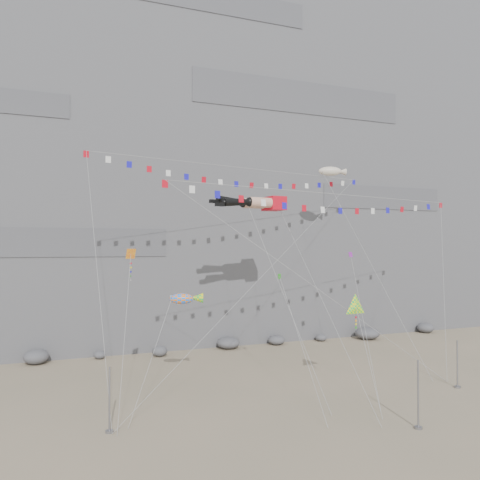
# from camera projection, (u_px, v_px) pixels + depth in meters

# --- Properties ---
(ground) EXTENTS (120.00, 120.00, 0.00)m
(ground) POSITION_uv_depth(u_px,v_px,m) (298.00, 393.00, 36.99)
(ground) COLOR gray
(ground) RESTS_ON ground
(cliff) EXTENTS (80.00, 28.00, 50.00)m
(cliff) POSITION_uv_depth(u_px,v_px,m) (195.00, 153.00, 67.31)
(cliff) COLOR slate
(cliff) RESTS_ON ground
(talus_boulders) EXTENTS (60.00, 3.00, 1.20)m
(talus_boulders) POSITION_uv_depth(u_px,v_px,m) (228.00, 343.00, 52.93)
(talus_boulders) COLOR #5B5B60
(talus_boulders) RESTS_ON ground
(anchor_pole_left) EXTENTS (0.12, 0.12, 4.07)m
(anchor_pole_left) POSITION_uv_depth(u_px,v_px,m) (109.00, 400.00, 29.07)
(anchor_pole_left) COLOR slate
(anchor_pole_left) RESTS_ON ground
(anchor_pole_center) EXTENTS (0.12, 0.12, 4.35)m
(anchor_pole_center) POSITION_uv_depth(u_px,v_px,m) (418.00, 395.00, 29.68)
(anchor_pole_center) COLOR slate
(anchor_pole_center) RESTS_ON ground
(anchor_pole_right) EXTENTS (0.12, 0.12, 3.88)m
(anchor_pole_right) POSITION_uv_depth(u_px,v_px,m) (457.00, 364.00, 38.28)
(anchor_pole_right) COLOR slate
(anchor_pole_right) RESTS_ON ground
(legs_kite) EXTENTS (7.35, 17.09, 22.24)m
(legs_kite) POSITION_uv_depth(u_px,v_px,m) (256.00, 203.00, 43.69)
(legs_kite) COLOR red
(legs_kite) RESTS_ON ground
(flag_banner_upper) EXTENTS (30.14, 16.89, 27.33)m
(flag_banner_upper) POSITION_uv_depth(u_px,v_px,m) (244.00, 168.00, 46.43)
(flag_banner_upper) COLOR red
(flag_banner_upper) RESTS_ON ground
(flag_banner_lower) EXTENTS (30.96, 7.87, 19.03)m
(flag_banner_lower) POSITION_uv_depth(u_px,v_px,m) (332.00, 194.00, 41.14)
(flag_banner_lower) COLOR red
(flag_banner_lower) RESTS_ON ground
(harlequin_kite) EXTENTS (2.29, 6.08, 12.28)m
(harlequin_kite) POSITION_uv_depth(u_px,v_px,m) (131.00, 255.00, 33.89)
(harlequin_kite) COLOR red
(harlequin_kite) RESTS_ON ground
(fish_windsock) EXTENTS (6.37, 6.04, 10.19)m
(fish_windsock) POSITION_uv_depth(u_px,v_px,m) (181.00, 299.00, 35.99)
(fish_windsock) COLOR orange
(fish_windsock) RESTS_ON ground
(delta_kite) EXTENTS (2.33, 5.11, 8.67)m
(delta_kite) POSITION_uv_depth(u_px,v_px,m) (356.00, 308.00, 36.07)
(delta_kite) COLOR yellow
(delta_kite) RESTS_ON ground
(blimp_windsock) EXTENTS (4.38, 13.78, 23.57)m
(blimp_windsock) POSITION_uv_depth(u_px,v_px,m) (330.00, 172.00, 51.07)
(blimp_windsock) COLOR beige
(blimp_windsock) RESTS_ON ground
(small_kite_a) EXTENTS (2.21, 12.73, 19.78)m
(small_kite_a) POSITION_uv_depth(u_px,v_px,m) (248.00, 205.00, 42.62)
(small_kite_a) COLOR orange
(small_kite_a) RESTS_ON ground
(small_kite_b) EXTENTS (5.30, 11.31, 15.90)m
(small_kite_b) POSITION_uv_depth(u_px,v_px,m) (351.00, 257.00, 44.01)
(small_kite_b) COLOR purple
(small_kite_b) RESTS_ON ground
(small_kite_c) EXTENTS (1.79, 10.36, 13.37)m
(small_kite_c) POSITION_uv_depth(u_px,v_px,m) (280.00, 279.00, 39.12)
(small_kite_c) COLOR #219517
(small_kite_c) RESTS_ON ground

